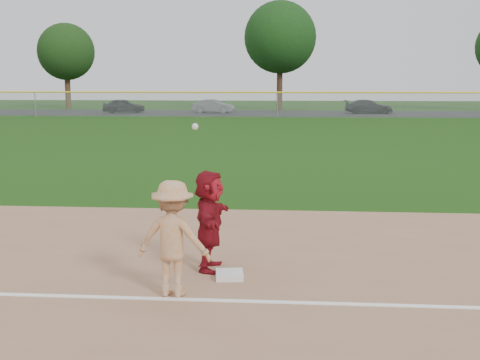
# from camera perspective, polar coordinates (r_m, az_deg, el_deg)

# --- Properties ---
(ground) EXTENTS (160.00, 160.00, 0.00)m
(ground) POSITION_cam_1_polar(r_m,az_deg,el_deg) (9.05, -0.75, -9.72)
(ground) COLOR #17400C
(ground) RESTS_ON ground
(foul_line) EXTENTS (60.00, 0.10, 0.01)m
(foul_line) POSITION_cam_1_polar(r_m,az_deg,el_deg) (8.30, -1.27, -11.36)
(foul_line) COLOR white
(foul_line) RESTS_ON infield_dirt
(parking_asphalt) EXTENTS (120.00, 10.00, 0.01)m
(parking_asphalt) POSITION_cam_1_polar(r_m,az_deg,el_deg) (54.60, 3.67, 6.33)
(parking_asphalt) COLOR black
(parking_asphalt) RESTS_ON ground
(first_base) EXTENTS (0.46, 0.46, 0.09)m
(first_base) POSITION_cam_1_polar(r_m,az_deg,el_deg) (9.19, -1.00, -8.98)
(first_base) COLOR white
(first_base) RESTS_ON infield_dirt
(base_runner) EXTENTS (0.48, 1.47, 1.58)m
(base_runner) POSITION_cam_1_polar(r_m,az_deg,el_deg) (9.41, -2.91, -3.84)
(base_runner) COLOR maroon
(base_runner) RESTS_ON infield_dirt
(car_left) EXTENTS (4.04, 2.38, 1.29)m
(car_left) POSITION_cam_1_polar(r_m,az_deg,el_deg) (56.07, -10.96, 6.93)
(car_left) COLOR black
(car_left) RESTS_ON parking_asphalt
(car_mid) EXTENTS (3.86, 1.80, 1.23)m
(car_mid) POSITION_cam_1_polar(r_m,az_deg,el_deg) (54.93, -2.51, 7.00)
(car_mid) COLOR slate
(car_mid) RESTS_ON parking_asphalt
(car_right) EXTENTS (4.27, 1.80, 1.23)m
(car_right) POSITION_cam_1_polar(r_m,az_deg,el_deg) (55.13, 12.09, 6.82)
(car_right) COLOR black
(car_right) RESTS_ON parking_asphalt
(first_base_play) EXTENTS (1.13, 0.81, 2.36)m
(first_base_play) POSITION_cam_1_polar(r_m,az_deg,el_deg) (8.32, -6.36, -5.55)
(first_base_play) COLOR #A6A6A9
(first_base_play) RESTS_ON infield_dirt
(outfield_fence) EXTENTS (110.00, 0.12, 110.00)m
(outfield_fence) POSITION_cam_1_polar(r_m,az_deg,el_deg) (48.53, 3.59, 8.25)
(outfield_fence) COLOR #999EA0
(outfield_fence) RESTS_ON ground
(tree_1) EXTENTS (5.80, 5.80, 8.75)m
(tree_1) POSITION_cam_1_polar(r_m,az_deg,el_deg) (65.66, -16.17, 11.59)
(tree_1) COLOR #3C2715
(tree_1) RESTS_ON ground
(tree_2) EXTENTS (7.00, 7.00, 10.58)m
(tree_2) POSITION_cam_1_polar(r_m,az_deg,el_deg) (60.16, 3.83, 13.34)
(tree_2) COLOR #382014
(tree_2) RESTS_ON ground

